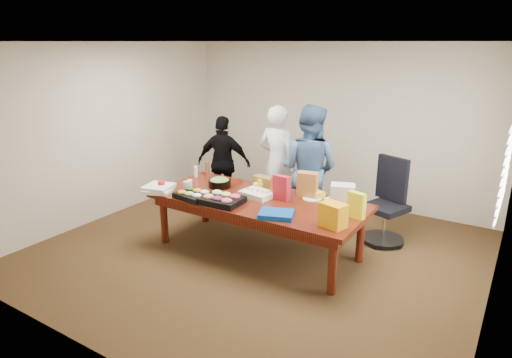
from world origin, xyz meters
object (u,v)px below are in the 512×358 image
Objects in this scene: conference_table at (258,225)px; person_right at (309,169)px; office_chair at (386,204)px; sheet_cake at (257,194)px; person_center at (277,162)px; salad_bowl at (220,183)px.

person_right reaches higher than conference_table.
conference_table is 1.79m from office_chair.
sheet_cake reaches higher than conference_table.
person_center is (-1.74, 0.06, 0.33)m from office_chair.
office_chair is 3.58× the size of salad_bowl.
conference_table is 0.42m from sheet_cake.
office_chair is 0.63× the size of person_center.
person_right is at bearing 77.93° from conference_table.
conference_table is 1.40m from person_center.
person_center is 0.66m from person_right.
office_chair is at bearing -173.64° from person_right.
person_center reaches higher than office_chair.
office_chair is at bearing 41.42° from conference_table.
sheet_cake is at bearing -120.92° from office_chair.
person_right is (-1.11, -0.14, 0.36)m from office_chair.
sheet_cake is (-0.05, 0.07, 0.41)m from conference_table.
person_center is at bearing 115.14° from sheet_cake.
office_chair is 1.18m from person_right.
person_center is (-0.41, 1.24, 0.52)m from conference_table.
salad_bowl is (-2.05, -1.04, 0.23)m from office_chair.
sheet_cake is 1.32× the size of salad_bowl.
salad_bowl is (-0.72, 0.14, 0.43)m from conference_table.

